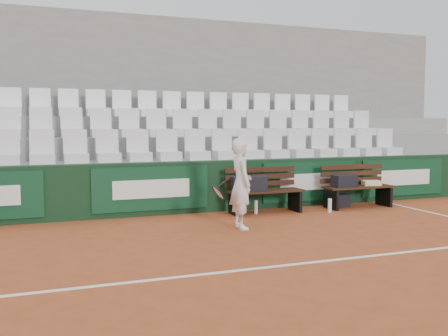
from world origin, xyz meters
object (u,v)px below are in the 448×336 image
water_bottle_near (256,207)px  tennis_player (241,184)px  sports_bag_left (249,184)px  water_bottle_far (330,206)px  bench_right (358,197)px  bench_left (265,201)px  sports_bag_ground (338,201)px  sports_bag_right (344,181)px

water_bottle_near → tennis_player: bearing=-124.5°
water_bottle_near → tennis_player: (-0.79, -1.15, 0.61)m
sports_bag_left → water_bottle_far: sports_bag_left is taller
bench_right → water_bottle_far: (-0.89, -0.33, -0.09)m
bench_left → sports_bag_ground: size_ratio=3.32×
sports_bag_left → tennis_player: (-0.65, -1.17, 0.15)m
sports_bag_ground → water_bottle_far: size_ratio=1.63×
bench_right → water_bottle_near: bearing=178.6°
bench_left → tennis_player: (-1.00, -1.17, 0.52)m
bench_right → sports_bag_ground: bearing=159.5°
water_bottle_far → tennis_player: (-2.20, -0.77, 0.61)m
water_bottle_near → water_bottle_far: bearing=-15.2°
tennis_player → sports_bag_left: bearing=60.8°
sports_bag_ground → tennis_player: 3.02m
sports_bag_left → water_bottle_far: 1.66m
sports_bag_left → tennis_player: size_ratio=0.44×
sports_bag_ground → water_bottle_far: 0.68m
sports_bag_right → water_bottle_near: 1.99m
water_bottle_near → water_bottle_far: water_bottle_far is taller
sports_bag_ground → water_bottle_near: sports_bag_ground is taller
bench_right → sports_bag_left: sports_bag_left is taller
bench_left → sports_bag_right: 1.76m
bench_right → sports_bag_left: 2.46m
bench_right → sports_bag_right: (-0.36, -0.03, 0.35)m
water_bottle_far → sports_bag_left: bearing=165.4°
sports_bag_ground → water_bottle_near: (-1.90, -0.09, -0.01)m
water_bottle_near → water_bottle_far: size_ratio=0.95×
bench_right → sports_bag_right: sports_bag_right is taller
bench_right → tennis_player: (-3.09, -1.09, 0.52)m
sports_bag_ground → water_bottle_far: water_bottle_far is taller
water_bottle_far → tennis_player: 2.41m
water_bottle_far → bench_right: bearing=20.2°
bench_left → water_bottle_far: size_ratio=5.42×
bench_left → tennis_player: bearing=-130.5°
sports_bag_left → water_bottle_near: bearing=-8.5°
sports_bag_right → sports_bag_ground: sports_bag_right is taller
water_bottle_near → bench_right: bearing=-1.4°
water_bottle_near → water_bottle_far: (1.41, -0.38, 0.01)m
bench_left → bench_right: (2.09, -0.07, 0.00)m
sports_bag_left → water_bottle_near: size_ratio=2.51×
water_bottle_far → water_bottle_near: bearing=164.8°
bench_right → water_bottle_near: bench_right is taller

